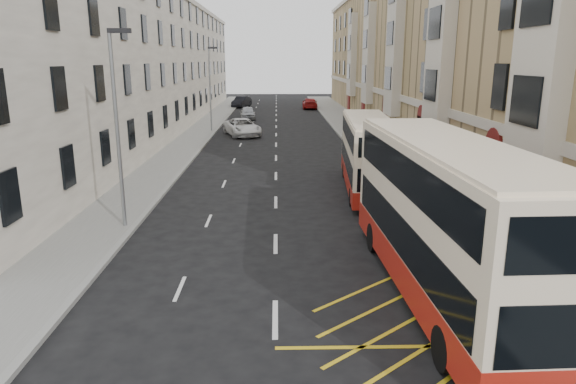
{
  "coord_description": "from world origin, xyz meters",
  "views": [
    {
      "loc": [
        0.08,
        -8.88,
        6.97
      ],
      "look_at": [
        0.44,
        7.99,
        2.6
      ],
      "focal_mm": 32.0,
      "sensor_mm": 36.0,
      "label": 1
    }
  ],
  "objects_px": {
    "street_lamp_far": "(210,84)",
    "white_van": "(242,127)",
    "double_decker_rear": "(368,154)",
    "pedestrian_far": "(555,324)",
    "double_decker_front": "(445,220)",
    "car_dark": "(242,102)",
    "car_red": "(310,103)",
    "street_lamp_near": "(118,119)",
    "car_silver": "(248,113)"
  },
  "relations": [
    {
      "from": "street_lamp_far",
      "to": "white_van",
      "type": "height_order",
      "value": "street_lamp_far"
    },
    {
      "from": "double_decker_rear",
      "to": "pedestrian_far",
      "type": "height_order",
      "value": "double_decker_rear"
    },
    {
      "from": "double_decker_front",
      "to": "car_dark",
      "type": "xyz_separation_m",
      "value": [
        -10.2,
        63.95,
        -1.61
      ]
    },
    {
      "from": "street_lamp_far",
      "to": "double_decker_rear",
      "type": "bearing_deg",
      "value": -64.47
    },
    {
      "from": "car_red",
      "to": "street_lamp_far",
      "type": "bearing_deg",
      "value": 67.54
    },
    {
      "from": "street_lamp_near",
      "to": "street_lamp_far",
      "type": "relative_size",
      "value": 1.0
    },
    {
      "from": "pedestrian_far",
      "to": "white_van",
      "type": "bearing_deg",
      "value": -44.14
    },
    {
      "from": "street_lamp_far",
      "to": "car_dark",
      "type": "relative_size",
      "value": 1.63
    },
    {
      "from": "double_decker_rear",
      "to": "car_silver",
      "type": "bearing_deg",
      "value": 107.72
    },
    {
      "from": "pedestrian_far",
      "to": "double_decker_front",
      "type": "bearing_deg",
      "value": -34.09
    },
    {
      "from": "street_lamp_far",
      "to": "car_dark",
      "type": "height_order",
      "value": "street_lamp_far"
    },
    {
      "from": "white_van",
      "to": "car_silver",
      "type": "xyz_separation_m",
      "value": [
        -0.24,
        13.77,
        -0.04
      ]
    },
    {
      "from": "double_decker_front",
      "to": "pedestrian_far",
      "type": "height_order",
      "value": "double_decker_front"
    },
    {
      "from": "double_decker_rear",
      "to": "car_dark",
      "type": "relative_size",
      "value": 2.06
    },
    {
      "from": "street_lamp_near",
      "to": "car_silver",
      "type": "relative_size",
      "value": 1.81
    },
    {
      "from": "double_decker_front",
      "to": "pedestrian_far",
      "type": "relative_size",
      "value": 7.65
    },
    {
      "from": "car_red",
      "to": "double_decker_front",
      "type": "bearing_deg",
      "value": 92.27
    },
    {
      "from": "pedestrian_far",
      "to": "white_van",
      "type": "height_order",
      "value": "pedestrian_far"
    },
    {
      "from": "car_silver",
      "to": "car_dark",
      "type": "bearing_deg",
      "value": 91.82
    },
    {
      "from": "double_decker_front",
      "to": "pedestrian_far",
      "type": "bearing_deg",
      "value": -67.16
    },
    {
      "from": "street_lamp_near",
      "to": "double_decker_front",
      "type": "xyz_separation_m",
      "value": [
        11.35,
        -6.65,
        -2.22
      ]
    },
    {
      "from": "street_lamp_far",
      "to": "pedestrian_far",
      "type": "distance_m",
      "value": 42.33
    },
    {
      "from": "street_lamp_near",
      "to": "street_lamp_far",
      "type": "distance_m",
      "value": 30.0
    },
    {
      "from": "double_decker_rear",
      "to": "car_silver",
      "type": "height_order",
      "value": "double_decker_rear"
    },
    {
      "from": "double_decker_front",
      "to": "car_dark",
      "type": "height_order",
      "value": "double_decker_front"
    },
    {
      "from": "double_decker_front",
      "to": "car_silver",
      "type": "height_order",
      "value": "double_decker_front"
    },
    {
      "from": "street_lamp_near",
      "to": "double_decker_rear",
      "type": "relative_size",
      "value": 0.79
    },
    {
      "from": "double_decker_front",
      "to": "double_decker_rear",
      "type": "distance_m",
      "value": 12.93
    },
    {
      "from": "pedestrian_far",
      "to": "car_red",
      "type": "xyz_separation_m",
      "value": [
        -1.7,
        64.66,
        -0.17
      ]
    },
    {
      "from": "pedestrian_far",
      "to": "car_silver",
      "type": "xyz_separation_m",
      "value": [
        -10.03,
        51.36,
        -0.18
      ]
    },
    {
      "from": "street_lamp_near",
      "to": "double_decker_rear",
      "type": "bearing_deg",
      "value": 29.01
    },
    {
      "from": "street_lamp_far",
      "to": "car_dark",
      "type": "distance_m",
      "value": 27.6
    },
    {
      "from": "white_van",
      "to": "car_silver",
      "type": "bearing_deg",
      "value": 73.44
    },
    {
      "from": "white_van",
      "to": "street_lamp_near",
      "type": "bearing_deg",
      "value": -114.12
    },
    {
      "from": "white_van",
      "to": "car_silver",
      "type": "relative_size",
      "value": 1.29
    },
    {
      "from": "street_lamp_near",
      "to": "double_decker_front",
      "type": "relative_size",
      "value": 0.67
    },
    {
      "from": "car_dark",
      "to": "car_red",
      "type": "bearing_deg",
      "value": -0.24
    },
    {
      "from": "double_decker_front",
      "to": "pedestrian_far",
      "type": "distance_m",
      "value": 4.12
    },
    {
      "from": "street_lamp_near",
      "to": "car_red",
      "type": "distance_m",
      "value": 55.81
    },
    {
      "from": "double_decker_front",
      "to": "white_van",
      "type": "height_order",
      "value": "double_decker_front"
    },
    {
      "from": "street_lamp_near",
      "to": "car_red",
      "type": "xyz_separation_m",
      "value": [
        11.25,
        54.53,
        -3.88
      ]
    },
    {
      "from": "double_decker_rear",
      "to": "white_van",
      "type": "height_order",
      "value": "double_decker_rear"
    },
    {
      "from": "double_decker_front",
      "to": "car_silver",
      "type": "xyz_separation_m",
      "value": [
        -8.43,
        47.87,
        -1.66
      ]
    },
    {
      "from": "double_decker_rear",
      "to": "car_silver",
      "type": "relative_size",
      "value": 2.28
    },
    {
      "from": "white_van",
      "to": "car_dark",
      "type": "height_order",
      "value": "car_dark"
    },
    {
      "from": "car_dark",
      "to": "double_decker_rear",
      "type": "bearing_deg",
      "value": -63.57
    },
    {
      "from": "car_dark",
      "to": "street_lamp_near",
      "type": "bearing_deg",
      "value": -76.0
    },
    {
      "from": "car_dark",
      "to": "car_red",
      "type": "relative_size",
      "value": 0.94
    },
    {
      "from": "pedestrian_far",
      "to": "double_decker_rear",
      "type": "bearing_deg",
      "value": -53.1
    },
    {
      "from": "street_lamp_far",
      "to": "white_van",
      "type": "xyz_separation_m",
      "value": [
        3.16,
        -2.54,
        -3.84
      ]
    }
  ]
}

